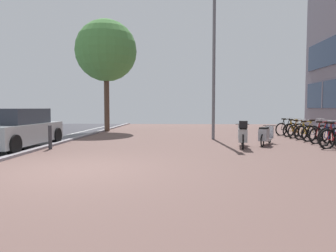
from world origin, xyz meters
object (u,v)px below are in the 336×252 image
bicycle_rack_03 (335,138)px  bicycle_rack_05 (322,135)px  scooter_mid (265,135)px  lamp_post (214,60)px  bicycle_rack_09 (294,130)px  bicycle_rack_07 (307,132)px  bicycle_rack_10 (286,129)px  bicycle_rack_04 (330,137)px  scooter_near (243,135)px  bollard_far (50,137)px  street_tree (106,51)px  parked_car_near (17,129)px  bicycle_rack_08 (298,131)px  bicycle_rack_06 (316,133)px

bicycle_rack_03 → bicycle_rack_05: size_ratio=1.05×
scooter_mid → lamp_post: (-1.79, 2.13, 3.22)m
scooter_mid → bicycle_rack_09: bearing=56.9°
bicycle_rack_07 → bicycle_rack_10: size_ratio=1.00×
bicycle_rack_07 → scooter_mid: 3.21m
bicycle_rack_04 → scooter_mid: (-2.38, 0.06, 0.03)m
bicycle_rack_10 → scooter_near: bearing=-122.4°
scooter_mid → bollard_far: size_ratio=1.98×
bicycle_rack_10 → scooter_mid: 4.86m
bicycle_rack_03 → street_tree: street_tree is taller
parked_car_near → street_tree: 9.10m
bicycle_rack_07 → bollard_far: bearing=-160.1°
bicycle_rack_03 → bicycle_rack_08: (0.09, 3.66, -0.02)m
bicycle_rack_08 → bicycle_rack_09: bicycle_rack_09 is taller
parked_car_near → bicycle_rack_04: bearing=6.1°
bicycle_rack_04 → bicycle_rack_09: bearing=90.6°
bicycle_rack_09 → bollard_far: bearing=-153.0°
bicycle_rack_03 → bicycle_rack_08: 3.66m
scooter_near → scooter_mid: scooter_near is taller
lamp_post → bicycle_rack_04: bearing=-27.8°
bicycle_rack_06 → bollard_far: size_ratio=1.65×
bicycle_rack_04 → bicycle_rack_10: bearing=92.1°
bicycle_rack_04 → bollard_far: 10.25m
bicycle_rack_05 → street_tree: 12.78m
bicycle_rack_04 → street_tree: bearing=146.7°
parked_car_near → bicycle_rack_05: bearing=9.6°
bicycle_rack_07 → bicycle_rack_09: bearing=92.5°
bicycle_rack_09 → lamp_post: 5.46m
bicycle_rack_07 → scooter_mid: bearing=-138.4°
bollard_far → scooter_mid: bearing=11.3°
bicycle_rack_08 → parked_car_near: bearing=-160.0°
bicycle_rack_08 → scooter_near: scooter_near is taller
bicycle_rack_07 → bicycle_rack_08: size_ratio=1.06×
bicycle_rack_03 → bicycle_rack_09: (0.13, 4.39, -0.02)m
bicycle_rack_04 → scooter_mid: 2.38m
bicycle_rack_05 → bollard_far: bicycle_rack_05 is taller
bicycle_rack_07 → scooter_near: bearing=-139.9°
bicycle_rack_04 → bicycle_rack_05: 0.73m
bicycle_rack_03 → parked_car_near: size_ratio=0.33×
bicycle_rack_04 → bicycle_rack_10: bicycle_rack_04 is taller
bicycle_rack_07 → bicycle_rack_09: (-0.06, 1.46, 0.01)m
bicycle_rack_05 → bicycle_rack_03: bearing=-98.6°
bicycle_rack_06 → scooter_near: (-3.47, -2.13, 0.10)m
bicycle_rack_05 → lamp_post: bearing=160.8°
bicycle_rack_07 → bicycle_rack_04: bearing=-90.6°
bicycle_rack_07 → street_tree: (-10.29, 4.55, 4.57)m
scooter_near → scooter_mid: bearing=36.4°
bicycle_rack_04 → bicycle_rack_06: bicycle_rack_06 is taller
parked_car_near → lamp_post: bearing=25.1°
bicycle_rack_05 → scooter_mid: 2.52m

